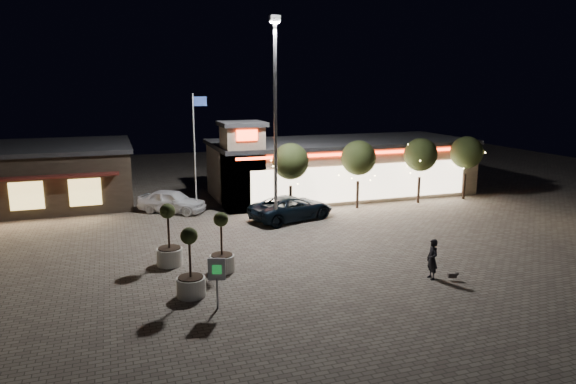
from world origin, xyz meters
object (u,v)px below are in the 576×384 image
object	(u,v)px
pedestrian	(432,259)
planter_mid	(191,275)
planter_left	(169,246)
valet_sign	(217,274)
pickup_truck	(292,208)
white_sedan	(172,201)

from	to	relation	value
pedestrian	planter_mid	bearing A→B (deg)	-93.59
planter_left	valet_sign	xyz separation A→B (m)	(1.19, -5.64, 0.49)
pickup_truck	white_sedan	xyz separation A→B (m)	(-7.08, 4.44, 0.01)
planter_mid	valet_sign	size ratio (longest dim) A/B	1.43
pickup_truck	valet_sign	size ratio (longest dim) A/B	2.74
valet_sign	planter_mid	bearing A→B (deg)	117.01
planter_left	planter_mid	distance (m)	4.11
pickup_truck	white_sedan	bearing A→B (deg)	41.41
white_sedan	pedestrian	world-z (taller)	pedestrian
pedestrian	planter_left	size ratio (longest dim) A/B	0.60
pickup_truck	planter_mid	xyz separation A→B (m)	(-8.01, -10.20, 0.13)
planter_mid	white_sedan	bearing A→B (deg)	86.36
planter_left	planter_mid	bearing A→B (deg)	-84.34
white_sedan	planter_left	bearing A→B (deg)	-152.69
pickup_truck	white_sedan	size ratio (longest dim) A/B	1.22
white_sedan	valet_sign	xyz separation A→B (m)	(-0.14, -16.19, 0.65)
pickup_truck	planter_left	world-z (taller)	planter_left
pedestrian	valet_sign	size ratio (longest dim) A/B	0.89
pickup_truck	planter_left	bearing A→B (deg)	109.51
valet_sign	planter_left	bearing A→B (deg)	101.97
planter_mid	pedestrian	bearing A→B (deg)	-8.65
white_sedan	pedestrian	size ratio (longest dim) A/B	2.52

